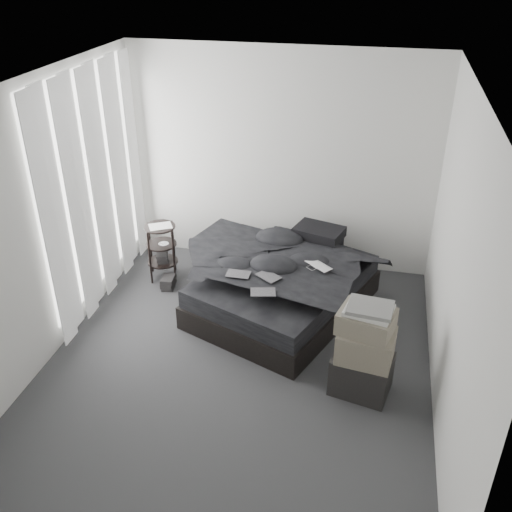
% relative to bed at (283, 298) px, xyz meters
% --- Properties ---
extents(floor, '(3.60, 4.20, 0.01)m').
position_rel_bed_xyz_m(floor, '(-0.25, -1.02, -0.13)').
color(floor, '#343437').
rests_on(floor, ground).
extents(ceiling, '(3.60, 4.20, 0.01)m').
position_rel_bed_xyz_m(ceiling, '(-0.25, -1.02, 2.47)').
color(ceiling, white).
rests_on(ceiling, ground).
extents(wall_back, '(3.60, 0.01, 2.60)m').
position_rel_bed_xyz_m(wall_back, '(-0.25, 1.08, 1.17)').
color(wall_back, silver).
rests_on(wall_back, ground).
extents(wall_front, '(3.60, 0.01, 2.60)m').
position_rel_bed_xyz_m(wall_front, '(-0.25, -3.12, 1.17)').
color(wall_front, silver).
rests_on(wall_front, ground).
extents(wall_left, '(0.01, 4.20, 2.60)m').
position_rel_bed_xyz_m(wall_left, '(-2.05, -1.02, 1.17)').
color(wall_left, silver).
rests_on(wall_left, ground).
extents(wall_right, '(0.01, 4.20, 2.60)m').
position_rel_bed_xyz_m(wall_right, '(1.55, -1.02, 1.17)').
color(wall_right, silver).
rests_on(wall_right, ground).
extents(window_left, '(0.02, 2.00, 2.30)m').
position_rel_bed_xyz_m(window_left, '(-2.03, -0.12, 1.22)').
color(window_left, white).
rests_on(window_left, wall_left).
extents(curtain_left, '(0.06, 2.12, 2.48)m').
position_rel_bed_xyz_m(curtain_left, '(-1.98, -0.12, 1.15)').
color(curtain_left, white).
rests_on(curtain_left, wall_left).
extents(bed, '(2.03, 2.28, 0.26)m').
position_rel_bed_xyz_m(bed, '(0.00, 0.00, 0.00)').
color(bed, black).
rests_on(bed, floor).
extents(mattress, '(1.96, 2.21, 0.20)m').
position_rel_bed_xyz_m(mattress, '(-0.00, 0.00, 0.23)').
color(mattress, black).
rests_on(mattress, bed).
extents(duvet, '(1.89, 2.01, 0.22)m').
position_rel_bed_xyz_m(duvet, '(-0.02, -0.04, 0.44)').
color(duvet, black).
rests_on(duvet, mattress).
extents(pillow_lower, '(0.67, 0.57, 0.13)m').
position_rel_bed_xyz_m(pillow_lower, '(0.23, 0.70, 0.39)').
color(pillow_lower, black).
rests_on(pillow_lower, mattress).
extents(pillow_upper, '(0.61, 0.50, 0.12)m').
position_rel_bed_xyz_m(pillow_upper, '(0.28, 0.66, 0.52)').
color(pillow_upper, black).
rests_on(pillow_upper, pillow_lower).
extents(laptop, '(0.36, 0.34, 0.02)m').
position_rel_bed_xyz_m(laptop, '(0.34, -0.09, 0.56)').
color(laptop, silver).
rests_on(laptop, duvet).
extents(comic_a, '(0.24, 0.16, 0.01)m').
position_rel_bed_xyz_m(comic_a, '(-0.40, -0.38, 0.55)').
color(comic_a, black).
rests_on(comic_a, duvet).
extents(comic_b, '(0.28, 0.26, 0.01)m').
position_rel_bed_xyz_m(comic_b, '(-0.09, -0.36, 0.56)').
color(comic_b, black).
rests_on(comic_b, duvet).
extents(comic_c, '(0.27, 0.21, 0.01)m').
position_rel_bed_xyz_m(comic_c, '(-0.09, -0.66, 0.56)').
color(comic_c, black).
rests_on(comic_c, duvet).
extents(side_stand, '(0.46, 0.46, 0.67)m').
position_rel_bed_xyz_m(side_stand, '(-1.52, 0.35, 0.20)').
color(side_stand, black).
rests_on(side_stand, floor).
extents(papers, '(0.32, 0.29, 0.01)m').
position_rel_bed_xyz_m(papers, '(-1.51, 0.35, 0.54)').
color(papers, white).
rests_on(papers, side_stand).
extents(floor_books, '(0.15, 0.21, 0.14)m').
position_rel_bed_xyz_m(floor_books, '(-1.38, 0.12, -0.06)').
color(floor_books, black).
rests_on(floor_books, floor).
extents(box_lower, '(0.57, 0.49, 0.37)m').
position_rel_bed_xyz_m(box_lower, '(0.91, -1.12, 0.06)').
color(box_lower, black).
rests_on(box_lower, floor).
extents(box_mid, '(0.51, 0.43, 0.28)m').
position_rel_bed_xyz_m(box_mid, '(0.92, -1.13, 0.38)').
color(box_mid, '#6E6657').
rests_on(box_mid, box_lower).
extents(box_upper, '(0.52, 0.46, 0.20)m').
position_rel_bed_xyz_m(box_upper, '(0.90, -1.12, 0.62)').
color(box_upper, '#6E6657').
rests_on(box_upper, box_mid).
extents(art_book_white, '(0.44, 0.38, 0.04)m').
position_rel_bed_xyz_m(art_book_white, '(0.91, -1.12, 0.74)').
color(art_book_white, silver).
rests_on(art_book_white, box_upper).
extents(art_book_snake, '(0.40, 0.33, 0.03)m').
position_rel_bed_xyz_m(art_book_snake, '(0.92, -1.13, 0.78)').
color(art_book_snake, silver).
rests_on(art_book_snake, art_book_white).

